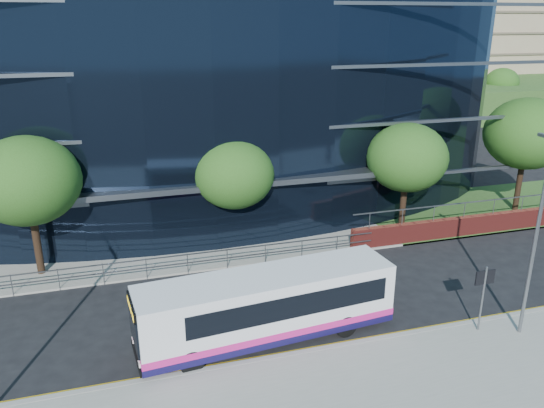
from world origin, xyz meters
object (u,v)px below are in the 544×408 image
object	(u,v)px
tree_far_a	(27,181)
tree_dist_e	(400,86)
tree_far_c	(407,158)
tree_dist_f	(502,82)
street_sign	(484,285)
tree_far_b	(234,175)
city_bus	(269,305)
tree_far_d	(527,134)
streetlight_east	(536,233)

from	to	relation	value
tree_far_a	tree_dist_e	distance (m)	48.27
tree_far_c	tree_dist_f	xyz separation A→B (m)	(33.00, 33.00, -0.33)
street_sign	tree_dist_f	xyz separation A→B (m)	(35.50, 43.59, 2.06)
tree_far_b	city_bus	bearing A→B (deg)	-94.26
tree_far_b	tree_dist_f	size ratio (longest dim) A/B	1.00
tree_far_b	tree_far_c	world-z (taller)	tree_far_c
tree_far_c	tree_dist_f	distance (m)	46.67
tree_far_d	city_bus	xyz separation A→B (m)	(-19.67, -9.52, -3.72)
tree_dist_f	city_bus	size ratio (longest dim) A/B	0.58
tree_far_d	tree_far_c	bearing A→B (deg)	-173.66
tree_far_d	tree_dist_f	world-z (taller)	tree_far_d
tree_dist_f	tree_far_b	bearing A→B (deg)	-142.92
street_sign	city_bus	world-z (taller)	street_sign
tree_dist_f	city_bus	xyz separation A→B (m)	(-43.67, -41.52, -2.75)
tree_far_c	tree_far_d	size ratio (longest dim) A/B	0.87
city_bus	tree_far_a	bearing A→B (deg)	132.27
street_sign	tree_far_a	xyz separation A→B (m)	(-17.50, 10.59, 2.71)
tree_far_c	tree_dist_f	world-z (taller)	tree_far_c
street_sign	tree_dist_e	size ratio (longest dim) A/B	0.43
city_bus	streetlight_east	bearing A→B (deg)	-20.69
tree_far_c	tree_dist_e	size ratio (longest dim) A/B	1.00
tree_far_c	tree_far_d	world-z (taller)	tree_far_d
street_sign	tree_far_d	world-z (taller)	tree_far_d
tree_far_b	streetlight_east	world-z (taller)	streetlight_east
tree_far_c	streetlight_east	distance (m)	11.22
tree_far_c	tree_dist_e	world-z (taller)	same
street_sign	streetlight_east	bearing A→B (deg)	-21.36
tree_far_c	tree_far_d	xyz separation A→B (m)	(9.00, 1.00, 0.65)
tree_far_b	streetlight_east	size ratio (longest dim) A/B	0.76
tree_far_d	tree_dist_e	distance (m)	31.06
city_bus	tree_far_d	bearing A→B (deg)	20.49
tree_far_b	streetlight_east	xyz separation A→B (m)	(9.00, -11.67, 0.23)
tree_far_d	tree_far_a	bearing A→B (deg)	-178.03
streetlight_east	city_bus	distance (m)	10.46
tree_far_a	tree_far_d	bearing A→B (deg)	1.97
tree_far_d	tree_dist_f	distance (m)	40.01
tree_far_a	streetlight_east	size ratio (longest dim) A/B	0.87
tree_far_c	streetlight_east	world-z (taller)	streetlight_east
tree_dist_e	tree_dist_f	xyz separation A→B (m)	(16.00, 2.00, -0.33)
tree_dist_f	streetlight_east	xyz separation A→B (m)	(-34.00, -44.17, 0.23)
tree_dist_e	city_bus	distance (m)	48.34
tree_far_b	tree_far_a	bearing A→B (deg)	-177.14
street_sign	streetlight_east	world-z (taller)	streetlight_east
tree_far_a	streetlight_east	world-z (taller)	streetlight_east
tree_dist_e	tree_far_b	bearing A→B (deg)	-131.52
tree_dist_e	city_bus	size ratio (longest dim) A/B	0.63
tree_far_b	tree_far_c	distance (m)	10.02
street_sign	city_bus	xyz separation A→B (m)	(-8.17, 2.07, -0.69)
tree_far_d	city_bus	bearing A→B (deg)	-154.18
tree_dist_e	street_sign	bearing A→B (deg)	-115.12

